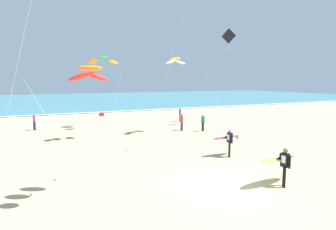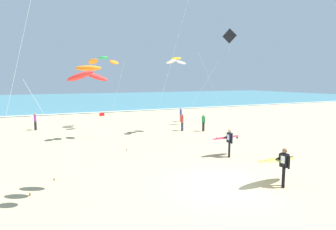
{
  "view_description": "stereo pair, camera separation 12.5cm",
  "coord_description": "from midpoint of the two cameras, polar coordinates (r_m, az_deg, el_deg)",
  "views": [
    {
      "loc": [
        -7.27,
        -9.7,
        4.58
      ],
      "look_at": [
        0.47,
        6.85,
        2.31
      ],
      "focal_mm": 30.12,
      "sensor_mm": 36.0,
      "label": 1
    },
    {
      "loc": [
        -7.16,
        -9.75,
        4.58
      ],
      "look_at": [
        0.47,
        6.85,
        2.31
      ],
      "focal_mm": 30.12,
      "sensor_mm": 36.0,
      "label": 2
    }
  ],
  "objects": [
    {
      "name": "surfer_trailing",
      "position": [
        17.35,
        12.24,
        -4.86
      ],
      "size": [
        1.99,
        0.89,
        1.71
      ],
      "color": "black",
      "rests_on": "ground"
    },
    {
      "name": "shoreline_foam",
      "position": [
        40.92,
        -14.36,
        0.54
      ],
      "size": [
        160.0,
        0.84,
        0.01
      ],
      "primitive_type": "cube",
      "color": "white",
      "rests_on": "ocean_water"
    },
    {
      "name": "kite_arc_golden_far",
      "position": [
        24.3,
        1.84,
        10.88
      ],
      "size": [
        3.24,
        4.32,
        6.5
      ],
      "color": "white",
      "rests_on": "ground"
    },
    {
      "name": "kite_arc_emerald_low",
      "position": [
        22.03,
        -12.73,
        10.69
      ],
      "size": [
        2.38,
        4.71,
        6.35
      ],
      "color": "orange",
      "rests_on": "ground"
    },
    {
      "name": "ocean_water",
      "position": [
        70.24,
        -18.75,
        2.98
      ],
      "size": [
        160.0,
        60.0,
        0.08
      ],
      "primitive_type": "cube",
      "color": "teal",
      "rests_on": "ground"
    },
    {
      "name": "kite_diamond_charcoal_mid",
      "position": [
        29.58,
        12.32,
        14.93
      ],
      "size": [
        2.28,
        3.48,
        9.67
      ],
      "color": "black",
      "rests_on": "ground"
    },
    {
      "name": "kite_arc_amber_distant",
      "position": [
        10.93,
        -15.49,
        8.03
      ],
      "size": [
        3.22,
        2.45,
        5.12
      ],
      "color": "red",
      "rests_on": "ground"
    },
    {
      "name": "bystander_red_top",
      "position": [
        25.57,
        3.04,
        -1.42
      ],
      "size": [
        0.28,
        0.47,
        1.59
      ],
      "color": "#2D334C",
      "rests_on": "ground"
    },
    {
      "name": "bystander_purple_top",
      "position": [
        28.59,
        -25.17,
        -1.18
      ],
      "size": [
        0.22,
        0.5,
        1.59
      ],
      "color": "black",
      "rests_on": "ground"
    },
    {
      "name": "surfer_lead",
      "position": [
        13.32,
        22.01,
        -8.8
      ],
      "size": [
        2.59,
        1.08,
        1.71
      ],
      "color": "black",
      "rests_on": "ground"
    },
    {
      "name": "lifeguard_flag",
      "position": [
        22.83,
        -13.44,
        -1.47
      ],
      "size": [
        0.45,
        0.05,
        2.1
      ],
      "color": "silver",
      "rests_on": "ground"
    },
    {
      "name": "bystander_green_top",
      "position": [
        25.54,
        7.32,
        -1.47
      ],
      "size": [
        0.22,
        0.5,
        1.59
      ],
      "color": "black",
      "rests_on": "ground"
    },
    {
      "name": "bystander_blue_top",
      "position": [
        31.14,
        2.7,
        0.11
      ],
      "size": [
        0.26,
        0.49,
        1.59
      ],
      "color": "#D8593F",
      "rests_on": "ground"
    },
    {
      "name": "ground_plane",
      "position": [
        12.95,
        11.45,
        -13.79
      ],
      "size": [
        160.0,
        160.0,
        0.0
      ],
      "primitive_type": "plane",
      "color": "tan"
    }
  ]
}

